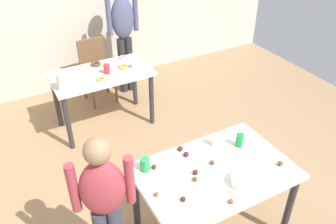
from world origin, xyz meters
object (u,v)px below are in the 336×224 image
Objects in this scene: soda_can at (240,140)px; pitcher_far at (62,82)px; person_adult_far at (123,27)px; dining_table_far at (102,81)px; person_girl_near at (104,201)px; chair_far_table at (96,67)px; mixing_bowl at (244,181)px; dining_table_near at (214,179)px.

soda_can is 0.61× the size of pitcher_far.
dining_table_far is at bearing -130.85° from person_adult_far.
person_adult_far is at bearing 89.98° from soda_can.
dining_table_far is at bearing 71.12° from person_girl_near.
soda_can is at bearing -90.02° from person_adult_far.
person_adult_far is 13.34× the size of soda_can.
soda_can is at bearing -80.04° from chair_far_table.
mixing_bowl is (-0.26, -2.94, -0.20)m from person_adult_far.
dining_table_far is 0.71m from chair_far_table.
dining_table_near is 2.72m from chair_far_table.
person_girl_near is 1.05m from mixing_bowl.
mixing_bowl is at bearing -124.03° from soda_can.
pitcher_far is at bearing 84.40° from person_girl_near.
chair_far_table is at bearing 93.76° from mixing_bowl.
dining_table_far is at bearing 96.46° from dining_table_near.
mixing_bowl is (0.19, -2.94, 0.29)m from chair_far_table.
mixing_bowl reaches higher than dining_table_near.
person_girl_near is 1.78m from pitcher_far.
chair_far_table is 0.67m from person_adult_far.
mixing_bowl is at bearing -95.00° from person_adult_far.
chair_far_table is 2.62m from soda_can.
chair_far_table reaches higher than dining_table_near.
dining_table_near is at bearing -88.07° from chair_far_table.
soda_can is (0.59, -1.88, 0.17)m from dining_table_far.
person_girl_near is (-0.90, 0.08, 0.14)m from dining_table_near.
person_adult_far reaches higher than soda_can.
person_adult_far is at bearing 38.64° from pitcher_far.
dining_table_near is 2.05m from dining_table_far.
soda_can is (0.45, -2.56, 0.31)m from chair_far_table.
dining_table_far is 2.07m from person_girl_near.
mixing_bowl is (1.00, -0.31, -0.01)m from person_girl_near.
dining_table_near is at bearing -97.53° from person_adult_far.
person_girl_near is (-0.81, -2.63, 0.30)m from chair_far_table.
pitcher_far is (-0.63, -0.86, 0.35)m from chair_far_table.
person_adult_far reaches higher than chair_far_table.
dining_table_near is 10.13× the size of soda_can.
person_adult_far is at bearing 64.48° from person_girl_near.
chair_far_table is at bearing -179.77° from person_adult_far.
mixing_bowl is at bearing -17.11° from person_girl_near.
soda_can is (0.26, 0.38, 0.03)m from mixing_bowl.
chair_far_table is 2.77m from person_girl_near.
person_adult_far is (0.36, 2.72, 0.33)m from dining_table_near.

